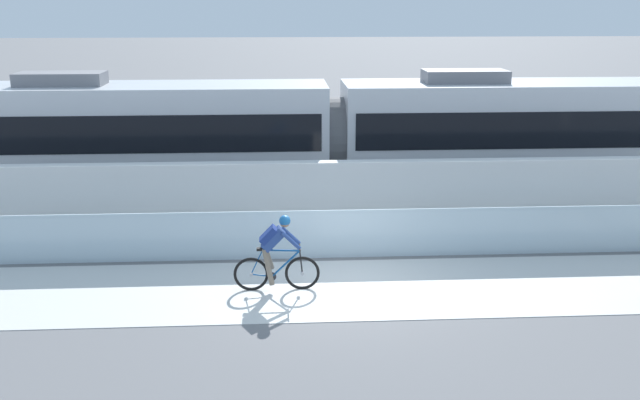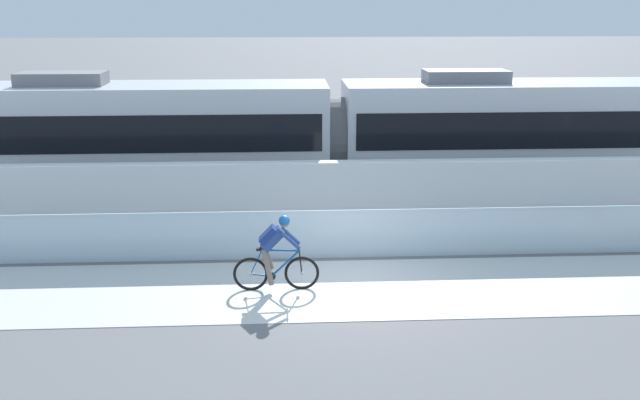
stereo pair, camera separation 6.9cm
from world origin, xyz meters
name	(u,v)px [view 2 (the right image)]	position (x,y,z in m)	size (l,w,h in m)	color
ground_plane	(344,288)	(0.00, 0.00, 0.00)	(200.00, 200.00, 0.00)	slate
bike_path_deck	(344,288)	(0.00, 0.00, 0.01)	(32.00, 3.20, 0.01)	silver
glass_parapet	(337,234)	(0.00, 1.85, 0.57)	(32.00, 0.05, 1.15)	silver
concrete_barrier_wall	(332,198)	(0.00, 3.65, 0.94)	(32.00, 0.36, 1.88)	silver
tram_rail_near	(326,206)	(0.00, 6.13, 0.00)	(32.00, 0.08, 0.01)	#595654
tram_rail_far	(323,193)	(0.00, 7.57, 0.00)	(32.00, 0.08, 0.01)	#595654
tram	(335,137)	(0.31, 6.85, 1.89)	(22.56, 2.54, 3.81)	silver
cyclist_on_bike	(275,253)	(-1.41, 0.00, 0.80)	(1.77, 0.58, 1.61)	black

